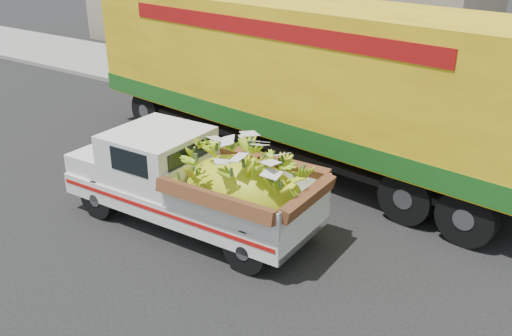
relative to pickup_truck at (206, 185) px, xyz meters
The scene contains 5 objects.
ground 0.95m from the pickup_truck, 91.84° to the left, with size 100.00×100.00×0.00m, color black.
curb 6.37m from the pickup_truck, 90.03° to the left, with size 60.00×0.25×0.15m, color gray.
sidewalk 8.46m from the pickup_truck, 90.02° to the left, with size 60.00×4.00×0.14m, color gray.
pickup_truck is the anchor object (origin of this frame).
semi_trailer 4.05m from the pickup_truck, 95.48° to the left, with size 12.04×3.98×3.80m.
Camera 1 is at (6.25, -7.36, 5.43)m, focal length 40.00 mm.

